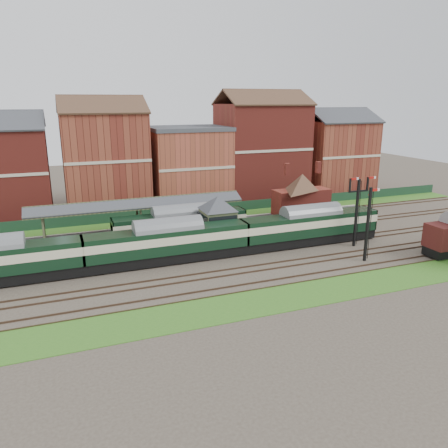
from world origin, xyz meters
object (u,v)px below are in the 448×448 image
object	(u,v)px
signal_box	(218,220)
platform_railcar	(181,224)
semaphore_bracket	(357,208)
dmu_train	(169,242)

from	to	relation	value
signal_box	platform_railcar	world-z (taller)	signal_box
semaphore_bracket	platform_railcar	xyz separation A→B (m)	(-18.65, 9.00, -2.43)
dmu_train	platform_railcar	bearing A→B (deg)	64.45
signal_box	semaphore_bracket	xyz separation A→B (m)	(15.04, -5.75, 1.44)
semaphore_bracket	platform_railcar	bearing A→B (deg)	154.24
platform_railcar	dmu_train	bearing A→B (deg)	-115.55
semaphore_bracket	platform_railcar	size ratio (longest dim) A/B	0.50
platform_railcar	semaphore_bracket	bearing A→B (deg)	-25.76
dmu_train	signal_box	bearing A→B (deg)	25.82
dmu_train	platform_railcar	xyz separation A→B (m)	(3.11, 6.50, -0.12)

